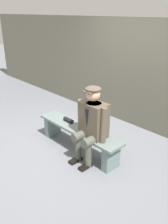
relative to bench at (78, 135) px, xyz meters
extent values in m
plane|color=slate|center=(0.00, 0.00, -0.31)|extent=(30.00, 30.00, 0.00)
cube|color=slate|center=(0.00, 0.00, 0.11)|extent=(1.83, 0.37, 0.04)
cube|color=slate|center=(-0.78, 0.00, -0.11)|extent=(0.12, 0.32, 0.40)
cube|color=slate|center=(0.78, 0.00, -0.11)|extent=(0.12, 0.32, 0.40)
cube|color=brown|center=(-0.38, 0.00, 0.43)|extent=(0.44, 0.29, 0.56)
cylinder|color=#1E2338|center=(-0.38, 0.00, 0.68)|extent=(0.24, 0.24, 0.06)
cone|color=black|center=(-0.38, 0.15, 0.50)|extent=(0.07, 0.07, 0.31)
sphere|color=#DBAD8C|center=(-0.38, 0.02, 0.86)|extent=(0.22, 0.22, 0.22)
ellipsoid|color=brown|center=(-0.38, 0.02, 0.95)|extent=(0.26, 0.26, 0.08)
cube|color=brown|center=(-0.38, 0.12, 0.92)|extent=(0.18, 0.10, 0.02)
cylinder|color=#4E5245|center=(-0.50, 0.12, 0.15)|extent=(0.15, 0.43, 0.15)
cylinder|color=#4E5245|center=(-0.50, 0.23, -0.08)|extent=(0.11, 0.11, 0.46)
cube|color=black|center=(-0.50, 0.29, -0.28)|extent=(0.10, 0.24, 0.05)
cylinder|color=brown|center=(-0.63, 0.04, 0.43)|extent=(0.11, 0.13, 0.57)
cylinder|color=#4E5245|center=(-0.26, 0.12, 0.15)|extent=(0.15, 0.43, 0.15)
cylinder|color=#4E5245|center=(-0.26, 0.23, -0.08)|extent=(0.11, 0.11, 0.46)
cube|color=black|center=(-0.26, 0.29, -0.28)|extent=(0.10, 0.24, 0.05)
cylinder|color=brown|center=(-0.13, 0.04, 0.43)|extent=(0.11, 0.14, 0.58)
cylinder|color=black|center=(0.30, -0.03, 0.18)|extent=(0.22, 0.08, 0.08)
cube|color=#666455|center=(0.00, -1.70, 0.81)|extent=(12.00, 0.24, 2.25)
camera|label=1|loc=(-2.83, 2.49, 2.05)|focal=38.29mm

